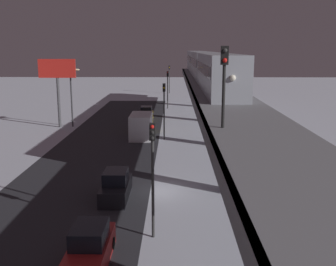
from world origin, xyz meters
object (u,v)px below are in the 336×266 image
at_px(sedan_red, 90,249).
at_px(sedan_black, 116,187).
at_px(sedan_yellow, 146,114).
at_px(commercial_billboard, 57,75).
at_px(box_truck, 142,125).
at_px(traffic_light_mid, 164,103).
at_px(traffic_light_far, 168,84).
at_px(subway_train, 204,64).
at_px(traffic_light_distant, 169,75).
at_px(rail_signal, 224,73).
at_px(traffic_light_near, 153,164).

bearing_deg(sedan_red, sedan_black, 90.00).
xyz_separation_m(sedan_yellow, commercial_billboard, (11.09, 5.79, 6.03)).
relative_size(sedan_black, box_truck, 0.62).
relative_size(sedan_red, traffic_light_mid, 0.74).
height_order(sedan_yellow, traffic_light_far, traffic_light_far).
height_order(subway_train, traffic_light_mid, subway_train).
height_order(traffic_light_mid, traffic_light_distant, same).
height_order(sedan_red, traffic_light_mid, traffic_light_mid).
bearing_deg(box_truck, subway_train, -131.90).
bearing_deg(traffic_light_far, sedan_yellow, 75.78).
bearing_deg(traffic_light_mid, rail_signal, 97.96).
bearing_deg(traffic_light_near, commercial_billboard, -66.32).
bearing_deg(sedan_red, subway_train, 78.02).
relative_size(sedan_red, commercial_billboard, 0.53).
bearing_deg(subway_train, traffic_light_far, -69.59).
height_order(rail_signal, sedan_red, rail_signal).
bearing_deg(sedan_red, traffic_light_distant, 87.83).
distance_m(rail_signal, sedan_red, 10.69).
bearing_deg(traffic_light_far, commercial_billboard, 50.93).
bearing_deg(subway_train, sedan_black, 74.52).
xyz_separation_m(rail_signal, traffic_light_mid, (3.56, -25.45, -4.88)).
height_order(subway_train, box_truck, subway_train).
bearing_deg(traffic_light_mid, sedan_black, 81.11).
height_order(subway_train, traffic_light_far, subway_train).
bearing_deg(sedan_black, traffic_light_mid, 81.11).
distance_m(sedan_red, traffic_light_mid, 27.79).
height_order(traffic_light_near, commercial_billboard, commercial_billboard).
height_order(sedan_yellow, traffic_light_mid, traffic_light_mid).
xyz_separation_m(rail_signal, sedan_yellow, (6.46, -38.58, -8.28)).
bearing_deg(sedan_red, commercial_billboard, 107.69).
bearing_deg(traffic_light_near, traffic_light_distant, -90.00).
xyz_separation_m(box_truck, traffic_light_far, (-2.70, -22.71, 2.85)).
distance_m(sedan_black, traffic_light_mid, 19.07).
relative_size(subway_train, box_truck, 7.50).
xyz_separation_m(rail_signal, traffic_light_near, (3.56, -0.88, -4.88)).
bearing_deg(traffic_light_far, sedan_red, 86.81).
bearing_deg(traffic_light_far, sedan_black, 86.15).
bearing_deg(sedan_yellow, sedan_red, -90.00).
xyz_separation_m(rail_signal, sedan_red, (6.46, 1.98, -8.29)).
distance_m(box_truck, traffic_light_near, 26.71).
distance_m(subway_train, traffic_light_mid, 12.47).
relative_size(rail_signal, box_truck, 0.54).
bearing_deg(subway_train, box_truck, 48.10).
bearing_deg(commercial_billboard, traffic_light_near, 113.68).
relative_size(sedan_yellow, traffic_light_distant, 0.66).
distance_m(rail_signal, traffic_light_distant, 74.83).
height_order(subway_train, traffic_light_near, subway_train).
bearing_deg(sedan_red, sedan_yellow, 90.00).
relative_size(traffic_light_far, traffic_light_distant, 1.00).
distance_m(subway_train, traffic_light_distant, 39.04).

